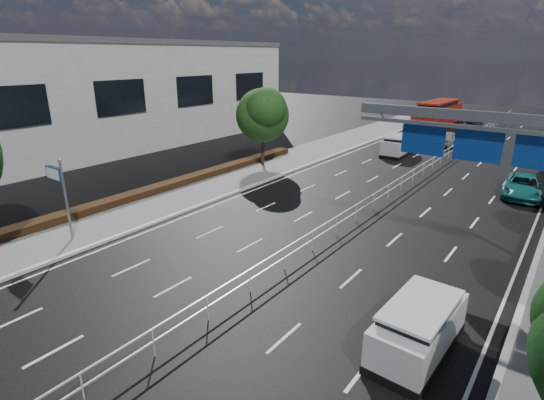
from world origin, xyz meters
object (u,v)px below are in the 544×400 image
Objects in this scene: white_minivan at (397,146)px; near_car_silver at (449,138)px; toilet_sign at (59,185)px; red_bus at (438,114)px; overhead_gantry at (497,141)px; near_car_dark at (472,122)px; silver_minivan at (418,328)px; parked_car_teal at (524,186)px.

white_minivan is 8.22m from near_car_silver.
toilet_sign is 0.37× the size of red_bus.
overhead_gantry is 41.72m from near_car_dark.
toilet_sign is at bearing -171.02° from silver_minivan.
near_car_dark is (8.57, 50.47, -2.22)m from toilet_sign.
parked_car_teal is at bearing 124.34° from near_car_silver.
white_minivan reaches higher than near_car_dark.
overhead_gantry reaches higher than red_bus.
overhead_gantry is at bearing 108.43° from near_car_dark.
silver_minivan is at bearing -94.62° from parked_car_teal.
white_minivan is at bearing 74.82° from near_car_silver.
near_car_silver is at bearing 105.93° from silver_minivan.
near_car_silver reaches higher than parked_car_teal.
parked_car_teal is at bearing 88.35° from overhead_gantry.
toilet_sign is 20.52m from overhead_gantry.
near_car_dark is at bearing 102.97° from silver_minivan.
red_bus is 2.63× the size of near_car_silver.
near_car_dark is (-9.12, 40.42, -4.88)m from overhead_gantry.
near_car_dark is 1.02× the size of silver_minivan.
near_car_silver is (4.36, -10.69, -1.05)m from red_bus.
overhead_gantry reaches higher than near_car_dark.
silver_minivan is (-0.14, -8.05, -4.73)m from overhead_gantry.
red_bus is 47.12m from silver_minivan.
red_bus is (-12.80, 37.33, -3.79)m from overhead_gantry.
toilet_sign is at bearing 86.07° from near_car_dark.
parked_car_teal is at bearing -32.78° from white_minivan.
toilet_sign is 37.90m from near_car_silver.
parked_car_teal is (8.79, -14.69, -0.05)m from near_car_silver.
silver_minivan is at bearing 6.50° from toilet_sign.
red_bus is 2.70× the size of silver_minivan.
silver_minivan is at bearing -69.51° from white_minivan.
white_minivan is 18.58m from red_bus.
near_car_silver is at bearing -65.56° from red_bus.
toilet_sign is 47.64m from red_bus.
red_bus is 2.66× the size of near_car_dark.
near_car_silver is 1.03× the size of silver_minivan.
silver_minivan is at bearing 106.90° from near_car_silver.
toilet_sign is 51.24m from near_car_dark.
toilet_sign is 17.78m from silver_minivan.
white_minivan is 21.65m from near_car_dark.
silver_minivan is (8.98, -48.47, 0.15)m from near_car_dark.
white_minivan is at bearing 114.58° from silver_minivan.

